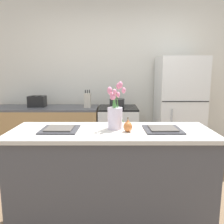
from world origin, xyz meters
name	(u,v)px	position (x,y,z in m)	size (l,w,h in m)	color
back_wall	(112,78)	(0.00, 2.00, 1.35)	(5.20, 0.08, 2.70)	silver
kitchen_island	(112,180)	(0.00, 0.00, 0.48)	(1.80, 0.66, 0.95)	#4C4C51
back_counter	(46,135)	(-1.06, 1.60, 0.46)	(1.68, 0.60, 0.91)	tan
stove_range	(119,135)	(0.10, 1.60, 0.46)	(0.60, 0.61, 0.91)	silver
refrigerator	(179,112)	(1.05, 1.60, 0.84)	(0.68, 0.67, 1.68)	white
flower_vase	(116,114)	(0.03, 0.05, 1.09)	(0.16, 0.17, 0.43)	silver
pear_figurine	(129,126)	(0.14, -0.06, 1.00)	(0.08, 0.08, 0.13)	#C66B33
plate_setting_left	(60,129)	(-0.46, 0.00, 0.96)	(0.33, 0.33, 0.02)	#333338
plate_setting_right	(163,129)	(0.46, 0.00, 0.96)	(0.33, 0.33, 0.02)	#333338
toaster	(38,101)	(-1.17, 1.64, 1.00)	(0.28, 0.18, 0.17)	black
cooking_pot	(118,103)	(0.08, 1.56, 0.98)	(0.23, 0.23, 0.16)	#2D2D2D
knife_block	(88,100)	(-0.37, 1.59, 1.02)	(0.10, 0.14, 0.27)	beige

